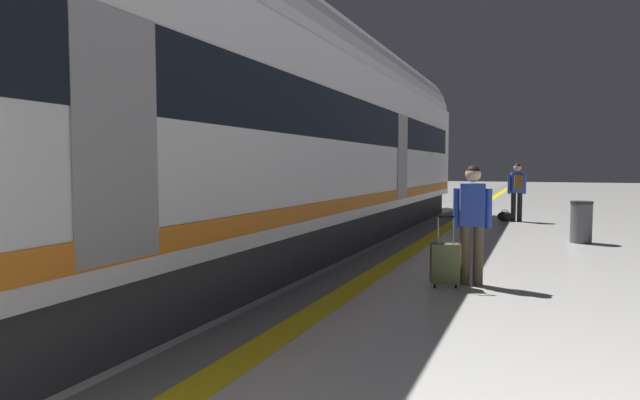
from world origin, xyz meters
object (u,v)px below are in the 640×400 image
Objects in this scene: duffel_bag_mid at (505,216)px; waste_bin at (581,222)px; high_speed_train at (240,115)px; suitcase_near at (445,263)px; passenger_mid at (517,187)px; passenger_near at (472,216)px.

waste_bin reaches higher than duffel_bag_mid.
suitcase_near is at bearing -2.94° from high_speed_train.
suitcase_near is 9.60m from passenger_mid.
waste_bin is at bearing 44.13° from high_speed_train.
suitcase_near reaches higher than waste_bin.
high_speed_train reaches higher than waste_bin.
duffel_bag_mid is at bearing 114.14° from waste_bin.
waste_bin is (2.02, 5.40, 0.12)m from suitcase_near.
duffel_bag_mid is 0.48× the size of waste_bin.
high_speed_train reaches higher than passenger_mid.
waste_bin is at bearing 71.58° from passenger_near.
passenger_near is at bearing -89.27° from duffel_bag_mid.
passenger_mid is 4.45m from waste_bin.
high_speed_train is 4.00m from passenger_near.
suitcase_near is (3.37, -0.17, -2.17)m from high_speed_train.
high_speed_train is 10.27m from passenger_mid.
high_speed_train is 15.46× the size of passenger_mid.
passenger_mid reaches higher than duffel_bag_mid.
passenger_near is at bearing -91.29° from passenger_mid.
passenger_near is 3.82× the size of duffel_bag_mid.
passenger_mid is (0.21, 9.26, 0.07)m from passenger_near.
passenger_near is 9.20m from duffel_bag_mid.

